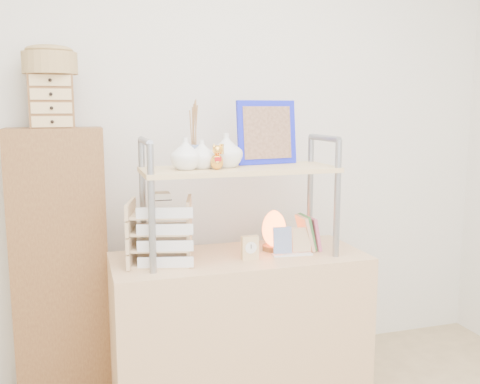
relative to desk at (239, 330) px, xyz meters
The scene contains 10 objects.
room_shell 1.55m from the desk, 90.00° to the right, with size 3.42×3.41×2.61m.
desk is the anchor object (origin of this frame).
cabinet 0.95m from the desk, 155.67° to the left, with size 0.45×0.24×1.35m, color brown.
hutch 0.81m from the desk, 159.45° to the left, with size 0.90×0.34×0.73m.
letter_tray 0.63m from the desk, behind, with size 0.32×0.31×0.32m.
salt_lamp 0.52m from the desk, 13.19° to the left, with size 0.13×0.12×0.20m.
desk_clock 0.44m from the desk, 70.99° to the right, with size 0.08×0.04×0.11m.
postcard_stand 0.48m from the desk, 14.51° to the right, with size 0.20×0.07×0.14m.
drawer_chest 1.41m from the desk, 156.97° to the left, with size 0.20×0.16×0.25m.
woven_basket 1.55m from the desk, 156.84° to the left, with size 0.25×0.25×0.10m, color olive.
Camera 1 is at (-0.73, -1.15, 1.45)m, focal length 40.00 mm.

